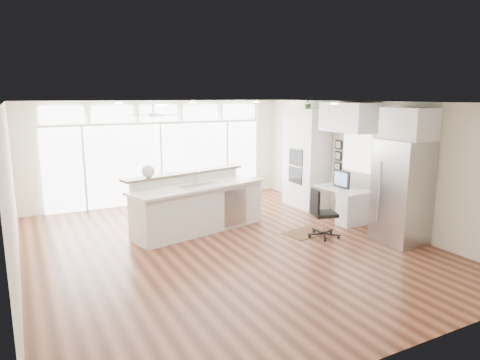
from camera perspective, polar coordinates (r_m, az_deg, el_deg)
floor at (r=8.25m, az=-1.89°, el=-8.84°), size 7.00×8.00×0.02m
ceiling at (r=7.76m, az=-2.01°, el=10.33°), size 7.00×8.00×0.02m
wall_back at (r=11.58m, az=-10.63°, el=3.69°), size 7.00×0.04×2.70m
wall_front at (r=4.74m, az=19.87°, el=-7.45°), size 7.00×0.04×2.70m
wall_left at (r=7.14m, az=-28.15°, el=-1.98°), size 0.04×8.00×2.70m
wall_right at (r=9.91m, az=16.60°, el=2.19°), size 0.04×8.00×2.70m
glass_wall at (r=11.57m, az=-10.49°, el=2.19°), size 5.80×0.06×2.08m
transom_row at (r=11.44m, az=-10.72°, el=8.78°), size 5.90×0.06×0.40m
desk_window at (r=10.07m, az=15.31°, el=3.55°), size 0.04×0.85×0.85m
ceiling_fan at (r=10.21m, az=-11.54°, el=9.06°), size 1.16×1.16×0.32m
recessed_lights at (r=7.94m, az=-2.65°, el=10.19°), size 3.40×3.00×0.02m
oven_cabinet at (r=11.07m, az=8.84°, el=2.89°), size 0.64×1.20×2.50m
desk_nook at (r=10.06m, az=13.59°, el=-3.16°), size 0.72×1.30×0.76m
upper_cabinets at (r=9.81m, az=14.29°, el=8.10°), size 0.64×1.30×0.64m
refrigerator at (r=8.78m, az=20.77°, el=-1.49°), size 0.76×0.90×2.00m
fridge_cabinet at (r=8.65m, az=21.63°, el=6.99°), size 0.64×0.90×0.60m
framed_photos at (r=10.55m, az=12.98°, el=3.16°), size 0.06×0.22×0.80m
kitchen_island at (r=9.03m, az=-5.44°, el=-3.06°), size 3.22×1.83×1.20m
rug at (r=9.07m, az=8.54°, el=-7.00°), size 0.94×0.76×0.01m
office_chair at (r=8.77m, az=11.19°, el=-4.41°), size 0.62×0.59×0.98m
fishbowl at (r=8.71m, az=-12.15°, el=1.16°), size 0.30×0.30×0.27m
monitor at (r=9.88m, az=13.40°, el=0.14°), size 0.10×0.52×0.43m
keyboard at (r=9.82m, az=12.59°, el=-1.14°), size 0.13×0.33×0.02m
potted_plant at (r=10.96m, az=9.05°, el=9.96°), size 0.30×0.32×0.22m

